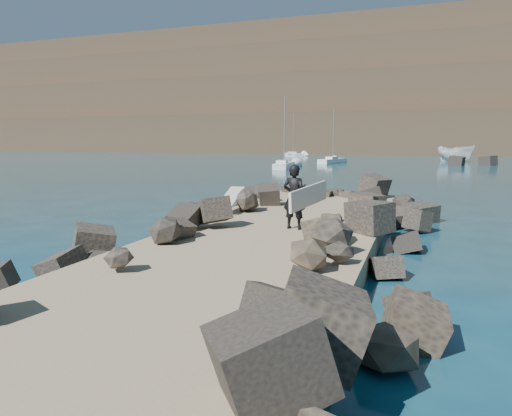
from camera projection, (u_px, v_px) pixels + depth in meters
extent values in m
plane|color=#0F384C|center=(268.00, 254.00, 13.30)|extent=(800.00, 800.00, 0.00)
cube|color=#8C7759|center=(243.00, 261.00, 11.39)|extent=(6.00, 26.00, 0.60)
cube|color=black|center=(153.00, 241.00, 12.79)|extent=(2.60, 22.00, 1.00)
cube|color=#272421|center=(363.00, 258.00, 10.86)|extent=(2.60, 22.00, 1.00)
cube|color=#2D4919|center=(441.00, 103.00, 156.56)|extent=(360.00, 140.00, 32.00)
cube|color=silver|center=(231.00, 200.00, 17.40)|extent=(0.91, 2.34, 0.08)
imported|color=white|center=(456.00, 153.00, 69.62)|extent=(6.40, 6.25, 2.51)
imported|color=black|center=(294.00, 197.00, 13.81)|extent=(0.77, 0.55, 1.96)
cube|color=silver|center=(309.00, 196.00, 13.65)|extent=(0.60, 2.40, 0.77)
cube|color=white|center=(333.00, 161.00, 65.24)|extent=(3.22, 6.82, 0.80)
cylinder|color=gray|center=(333.00, 133.00, 64.64)|extent=(0.12, 0.12, 7.34)
cube|color=white|center=(332.00, 158.00, 64.45)|extent=(1.53, 2.09, 0.44)
cube|color=white|center=(284.00, 166.00, 53.82)|extent=(2.35, 7.13, 0.80)
cylinder|color=gray|center=(284.00, 130.00, 53.20)|extent=(0.12, 0.12, 7.70)
cube|color=white|center=(282.00, 162.00, 52.97)|extent=(1.34, 2.08, 0.44)
cube|color=white|center=(293.00, 155.00, 92.65)|extent=(5.45, 6.99, 0.80)
cylinder|color=gray|center=(293.00, 133.00, 92.00)|extent=(0.12, 0.12, 8.08)
cube|color=white|center=(292.00, 153.00, 91.90)|extent=(2.13, 2.36, 0.44)
cube|color=white|center=(295.00, 53.00, 163.14)|extent=(10.00, 8.00, 4.00)
cube|color=white|center=(413.00, 53.00, 161.93)|extent=(8.00, 6.00, 3.50)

